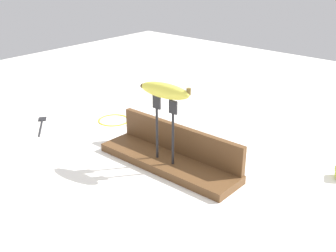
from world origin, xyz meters
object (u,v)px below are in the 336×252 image
at_px(banana_raised_center, 165,91).
at_px(fork_fallen_near, 41,123).
at_px(fork_stand_center, 165,124).
at_px(wire_coil, 114,120).

bearing_deg(banana_raised_center, fork_fallen_near, -174.97).
height_order(fork_stand_center, wire_coil, fork_stand_center).
xyz_separation_m(fork_stand_center, fork_fallen_near, (-0.54, -0.05, -0.13)).
bearing_deg(banana_raised_center, wire_coil, 159.06).
relative_size(fork_stand_center, banana_raised_center, 1.19).
bearing_deg(fork_stand_center, banana_raised_center, -173.11).
bearing_deg(wire_coil, banana_raised_center, -20.94).
bearing_deg(fork_stand_center, wire_coil, 159.06).
relative_size(banana_raised_center, wire_coil, 1.37).
height_order(banana_raised_center, fork_fallen_near, banana_raised_center).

